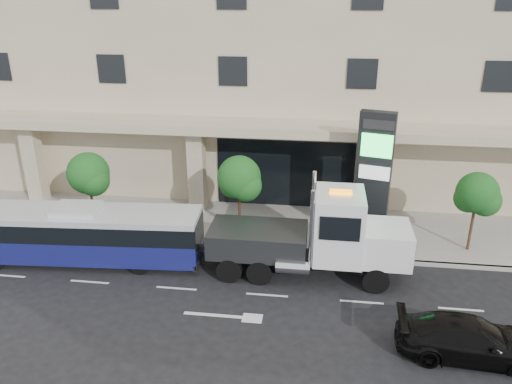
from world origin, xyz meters
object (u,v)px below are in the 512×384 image
city_bus (80,233)px  black_sedan (469,339)px  tow_truck (317,238)px  signage_pylon (373,178)px

city_bus → black_sedan: city_bus is taller
city_bus → black_sedan: size_ratio=2.30×
city_bus → tow_truck: (11.13, 0.18, 0.42)m
city_bus → black_sedan: bearing=-19.5°
black_sedan → signage_pylon: bearing=22.1°
city_bus → black_sedan: (16.60, -4.64, -0.74)m
tow_truck → city_bus: bearing=-178.9°
city_bus → tow_truck: size_ratio=1.15×
city_bus → tow_truck: bearing=-2.9°
tow_truck → black_sedan: (5.47, -4.82, -1.17)m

